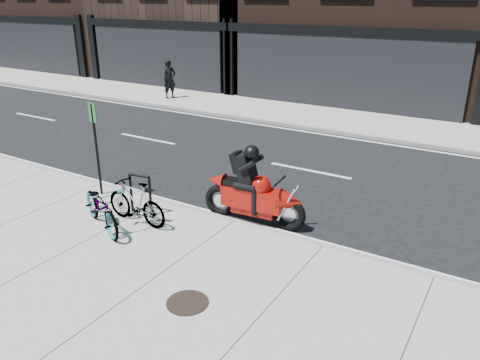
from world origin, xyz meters
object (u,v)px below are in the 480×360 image
Objects in this scene: bike_rack at (140,191)px; bicycle_front at (101,207)px; motorcycle at (258,193)px; pedestrian at (170,79)px; bicycle_rear at (136,202)px; sign_post at (96,141)px; manhole_cover at (187,303)px.

bicycle_front reaches higher than bike_rack.
motorcycle is 1.34× the size of pedestrian.
pedestrian is at bearing -141.90° from bicycle_rear.
motorcycle is at bearing -25.65° from bicycle_front.
motorcycle is (2.44, 2.05, 0.10)m from bicycle_front.
sign_post is at bearing 72.51° from bicycle_front.
pedestrian is at bearing 131.46° from motorcycle.
sign_post is at bearing 168.92° from bike_rack.
sign_post reaches higher than bicycle_rear.
bicycle_front is (-0.19, -0.93, -0.06)m from bike_rack.
bicycle_front is at bearing -30.26° from sign_post.
bike_rack is 3.50m from manhole_cover.
bike_rack is 0.58× the size of bicycle_rear.
manhole_cover is at bearing -36.09° from bike_rack.
pedestrian is at bearing 126.55° from bike_rack.
pedestrian reaches higher than manhole_cover.
sign_post is (-4.37, 2.35, 1.31)m from manhole_cover.
bicycle_front is 1.03× the size of pedestrian.
bicycle_rear is at bearing -149.39° from motorcycle.
manhole_cover is 5.13m from sign_post.
motorcycle is at bearing 23.59° from sign_post.
sign_post reaches higher than motorcycle.
bicycle_front is 0.77× the size of motorcycle.
bicycle_rear is at bearing -122.75° from pedestrian.
bicycle_rear is 0.90× the size of pedestrian.
manhole_cover is 0.30× the size of sign_post.
bike_rack is 0.41× the size of sign_post.
bicycle_front is at bearing -145.97° from motorcycle.
bike_rack is at bearing -147.77° from bicycle_rear.
bicycle_rear is 0.67× the size of motorcycle.
bike_rack is 2.52m from motorcycle.
pedestrian is 11.35m from sign_post.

